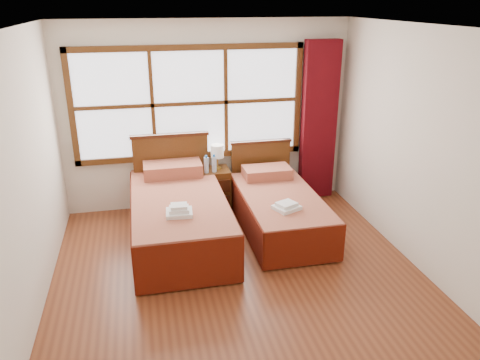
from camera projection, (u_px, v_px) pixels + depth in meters
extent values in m
plane|color=brown|center=(243.00, 285.00, 4.95)|extent=(4.50, 4.50, 0.00)
plane|color=white|center=(244.00, 28.00, 4.00)|extent=(4.50, 4.50, 0.00)
plane|color=silver|center=(208.00, 116.00, 6.52)|extent=(4.00, 0.00, 4.00)
plane|color=silver|center=(20.00, 187.00, 4.07)|extent=(0.00, 4.50, 4.50)
plane|color=silver|center=(430.00, 156.00, 4.88)|extent=(0.00, 4.50, 4.50)
cube|color=white|center=(190.00, 103.00, 6.37)|extent=(3.00, 0.02, 1.40)
cube|color=#512D11|center=(192.00, 155.00, 6.62)|extent=(3.16, 0.06, 0.08)
cube|color=#512D11|center=(188.00, 47.00, 6.09)|extent=(3.16, 0.06, 0.08)
cube|color=#512D11|center=(71.00, 109.00, 6.05)|extent=(0.08, 0.06, 1.56)
cube|color=#512D11|center=(297.00, 99.00, 6.66)|extent=(0.08, 0.06, 1.56)
cube|color=#512D11|center=(153.00, 105.00, 6.25)|extent=(0.05, 0.05, 1.40)
cube|color=#512D11|center=(226.00, 102.00, 6.46)|extent=(0.05, 0.05, 1.40)
cube|color=#512D11|center=(190.00, 104.00, 6.35)|extent=(3.00, 0.05, 0.05)
cube|color=#58080F|center=(319.00, 122.00, 6.76)|extent=(0.50, 0.16, 2.30)
cube|color=#401C0D|center=(180.00, 229.00, 5.81)|extent=(0.99, 1.98, 0.32)
cube|color=maroon|center=(179.00, 207.00, 5.70)|extent=(1.11, 2.20, 0.27)
cube|color=#62180A|center=(134.00, 224.00, 5.65)|extent=(0.03, 2.20, 0.55)
cube|color=#62180A|center=(224.00, 215.00, 5.87)|extent=(0.03, 2.20, 0.55)
cube|color=#62180A|center=(190.00, 266.00, 4.76)|extent=(1.11, 0.03, 0.55)
cube|color=maroon|center=(172.00, 169.00, 6.34)|extent=(0.78, 0.45, 0.17)
cube|color=#512D11|center=(172.00, 173.00, 6.59)|extent=(1.03, 0.06, 1.08)
cube|color=#401C0D|center=(170.00, 135.00, 6.39)|extent=(1.08, 0.08, 0.04)
cube|color=#401C0D|center=(280.00, 221.00, 6.08)|extent=(0.83, 1.66, 0.27)
cube|color=maroon|center=(280.00, 203.00, 5.99)|extent=(0.93, 1.85, 0.23)
cube|color=#62180A|center=(245.00, 216.00, 5.94)|extent=(0.03, 1.85, 0.46)
cube|color=#62180A|center=(314.00, 210.00, 6.13)|extent=(0.03, 1.85, 0.46)
cube|color=#62180A|center=(304.00, 247.00, 5.20)|extent=(0.93, 0.03, 0.46)
cube|color=maroon|center=(267.00, 172.00, 6.53)|extent=(0.65, 0.38, 0.14)
cube|color=#512D11|center=(260.00, 172.00, 6.88)|extent=(0.87, 0.06, 0.90)
cube|color=#401C0D|center=(261.00, 142.00, 6.71)|extent=(0.90, 0.08, 0.04)
cube|color=#512D11|center=(214.00, 189.00, 6.66)|extent=(0.45, 0.40, 0.60)
cube|color=#401C0D|center=(216.00, 203.00, 6.51)|extent=(0.39, 0.02, 0.18)
cube|color=#401C0D|center=(216.00, 187.00, 6.43)|extent=(0.39, 0.02, 0.18)
sphere|color=olive|center=(216.00, 203.00, 6.50)|extent=(0.03, 0.03, 0.03)
sphere|color=olive|center=(216.00, 187.00, 6.41)|extent=(0.03, 0.03, 0.03)
cube|color=white|center=(179.00, 213.00, 5.19)|extent=(0.31, 0.27, 0.05)
cube|color=white|center=(179.00, 209.00, 5.17)|extent=(0.23, 0.21, 0.04)
cube|color=white|center=(179.00, 206.00, 5.16)|extent=(0.19, 0.17, 0.04)
cube|color=white|center=(287.00, 207.00, 5.55)|extent=(0.36, 0.34, 0.04)
cube|color=white|center=(287.00, 204.00, 5.53)|extent=(0.27, 0.26, 0.04)
cylinder|color=gold|center=(218.00, 168.00, 6.58)|extent=(0.11, 0.11, 0.02)
cylinder|color=gold|center=(217.00, 162.00, 6.55)|extent=(0.02, 0.02, 0.15)
cylinder|color=silver|center=(217.00, 151.00, 6.49)|extent=(0.18, 0.18, 0.18)
cylinder|color=silver|center=(206.00, 165.00, 6.40)|extent=(0.07, 0.07, 0.22)
cylinder|color=blue|center=(206.00, 156.00, 6.35)|extent=(0.03, 0.03, 0.03)
cylinder|color=silver|center=(214.00, 164.00, 6.43)|extent=(0.07, 0.07, 0.22)
cylinder|color=blue|center=(214.00, 156.00, 6.38)|extent=(0.03, 0.03, 0.03)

